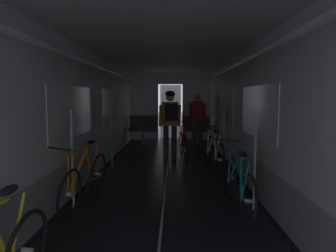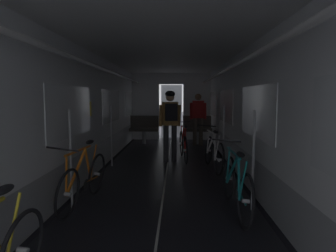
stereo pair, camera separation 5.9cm
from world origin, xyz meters
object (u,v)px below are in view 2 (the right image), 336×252
at_px(bicycle_teal, 236,185).
at_px(person_standing_near_bench, 198,116).
at_px(bench_seat_far_left, 144,127).
at_px(bicycle_white, 213,152).
at_px(person_cyclist_aisle, 170,118).
at_px(bicycle_red_in_aisle, 183,145).
at_px(bicycle_orange, 84,179).
at_px(bench_seat_far_right, 197,127).

height_order(bicycle_teal, person_standing_near_bench, person_standing_near_bench).
xyz_separation_m(bench_seat_far_left, bicycle_white, (1.91, -3.66, -0.19)).
xyz_separation_m(bench_seat_far_left, bicycle_teal, (1.93, -6.05, -0.18)).
distance_m(person_cyclist_aisle, bicycle_red_in_aisle, 0.81).
bearing_deg(bench_seat_far_left, bicycle_orange, -92.25).
bearing_deg(person_standing_near_bench, bicycle_teal, -88.69).
xyz_separation_m(bench_seat_far_left, bicycle_red_in_aisle, (1.28, -2.64, -0.18)).
xyz_separation_m(bench_seat_far_right, bicycle_teal, (0.13, -6.05, -0.18)).
bearing_deg(bicycle_white, person_standing_near_bench, 91.93).
bearing_deg(bench_seat_far_right, bicycle_white, -88.23).
bearing_deg(person_cyclist_aisle, bicycle_teal, -72.77).
relative_size(person_cyclist_aisle, person_standing_near_bench, 1.03).
xyz_separation_m(bicycle_teal, bicycle_white, (-0.02, 2.40, -0.00)).
height_order(bicycle_teal, bicycle_white, bicycle_white).
distance_m(bench_seat_far_right, bicycle_orange, 6.20).
xyz_separation_m(bicycle_orange, bicycle_white, (2.14, 2.20, 0.00)).
bearing_deg(person_cyclist_aisle, bicycle_red_in_aisle, 39.23).
height_order(bicycle_orange, bicycle_white, same).
relative_size(bench_seat_far_right, bicycle_red_in_aisle, 0.58).
height_order(bicycle_white, person_cyclist_aisle, person_cyclist_aisle).
xyz_separation_m(bicycle_white, person_standing_near_bench, (-0.11, 3.28, 0.59)).
bearing_deg(bicycle_red_in_aisle, person_standing_near_bench, 77.10).
bearing_deg(bench_seat_far_left, bicycle_white, -62.38).
height_order(bench_seat_far_right, bicycle_orange, bench_seat_far_right).
bearing_deg(person_standing_near_bench, person_cyclist_aisle, -108.45).
bearing_deg(bench_seat_far_left, bench_seat_far_right, 0.00).
bearing_deg(bicycle_orange, bench_seat_far_left, 87.75).
xyz_separation_m(person_cyclist_aisle, bicycle_red_in_aisle, (0.33, 0.27, -0.69)).
xyz_separation_m(bicycle_red_in_aisle, person_standing_near_bench, (0.52, 2.27, 0.59)).
bearing_deg(bicycle_red_in_aisle, bench_seat_far_right, 78.94).
height_order(person_cyclist_aisle, person_standing_near_bench, person_cyclist_aisle).
relative_size(bicycle_teal, bicycle_white, 1.00).
height_order(bicycle_white, bicycle_red_in_aisle, bicycle_white).
height_order(bench_seat_far_right, bicycle_white, bench_seat_far_right).
bearing_deg(person_standing_near_bench, bicycle_white, -88.07).
height_order(bench_seat_far_right, bicycle_red_in_aisle, bench_seat_far_right).
bearing_deg(person_standing_near_bench, bench_seat_far_right, 90.41).
xyz_separation_m(bench_seat_far_left, bench_seat_far_right, (1.80, 0.00, 0.00)).
xyz_separation_m(bench_seat_far_left, bicycle_orange, (-0.23, -5.85, -0.19)).
height_order(bicycle_orange, person_cyclist_aisle, person_cyclist_aisle).
relative_size(bicycle_orange, bicycle_red_in_aisle, 1.00).
relative_size(bicycle_orange, person_standing_near_bench, 1.00).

